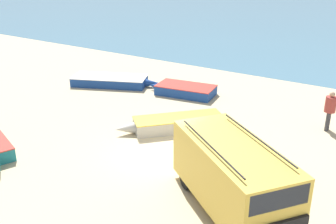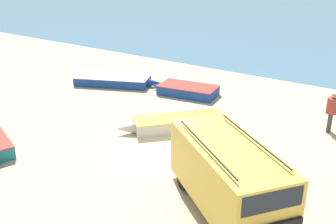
# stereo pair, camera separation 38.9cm
# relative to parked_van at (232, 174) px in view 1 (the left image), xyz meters

# --- Properties ---
(ground_plane) EXTENTS (200.00, 200.00, 0.00)m
(ground_plane) POSITION_rel_parked_van_xyz_m (-3.40, 1.84, -1.17)
(ground_plane) COLOR tan
(parked_van) EXTENTS (4.92, 4.34, 2.25)m
(parked_van) POSITION_rel_parked_van_xyz_m (0.00, 0.00, 0.00)
(parked_van) COLOR gold
(parked_van) RESTS_ON ground_plane
(fishing_rowboat_0) EXTENTS (3.92, 4.11, 0.58)m
(fishing_rowboat_0) POSITION_rel_parked_van_xyz_m (-4.51, 3.99, -0.87)
(fishing_rowboat_0) COLOR #ADA89E
(fishing_rowboat_0) RESTS_ON ground_plane
(fishing_rowboat_1) EXTENTS (3.96, 2.09, 0.54)m
(fishing_rowboat_1) POSITION_rel_parked_van_xyz_m (-6.57, 8.28, -0.90)
(fishing_rowboat_1) COLOR navy
(fishing_rowboat_1) RESTS_ON ground_plane
(fishing_rowboat_3) EXTENTS (5.29, 3.29, 0.53)m
(fishing_rowboat_3) POSITION_rel_parked_van_xyz_m (-11.04, 7.40, -0.90)
(fishing_rowboat_3) COLOR navy
(fishing_rowboat_3) RESTS_ON ground_plane
(fisherman_0) EXTENTS (0.47, 0.47, 1.80)m
(fisherman_0) POSITION_rel_parked_van_xyz_m (1.21, 7.59, -0.09)
(fisherman_0) COLOR #38383D
(fisherman_0) RESTS_ON ground_plane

